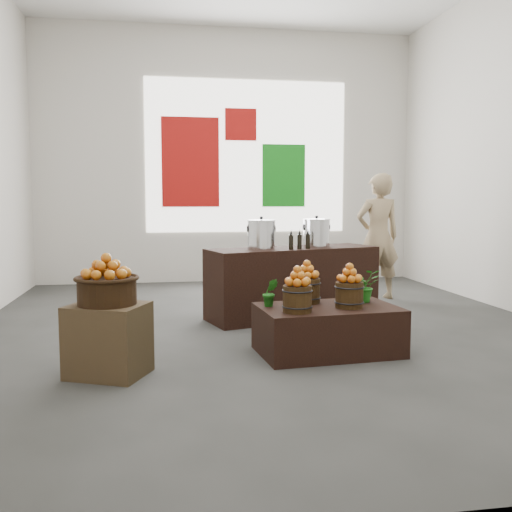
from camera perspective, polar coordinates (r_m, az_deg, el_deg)
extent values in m
plane|color=#3B3B38|center=(5.88, 1.23, -7.30)|extent=(7.00, 7.00, 0.00)
cube|color=beige|center=(9.22, -2.81, 9.92)|extent=(6.00, 0.04, 4.00)
cube|color=white|center=(9.24, -0.92, 9.92)|extent=(3.20, 0.02, 2.40)
cube|color=#A50F0C|center=(9.13, -6.58, 9.30)|extent=(0.90, 0.04, 1.40)
cube|color=#137C17|center=(9.32, 2.78, 8.03)|extent=(0.70, 0.04, 1.00)
cube|color=#A50F0C|center=(9.26, -1.54, 13.01)|extent=(0.50, 0.04, 0.50)
cube|color=brown|center=(4.46, -14.56, -8.13)|extent=(0.68, 0.63, 0.54)
cylinder|color=black|center=(4.39, -14.68, -3.43)|extent=(0.43, 0.43, 0.20)
cube|color=black|center=(4.99, 7.19, -7.33)|extent=(1.24, 0.83, 0.41)
cylinder|color=#34210E|center=(4.66, 4.15, -4.30)|extent=(0.24, 0.24, 0.22)
cylinder|color=#34210E|center=(4.90, 9.31, -3.86)|extent=(0.24, 0.24, 0.22)
cylinder|color=#34210E|center=(5.09, 5.09, -3.47)|extent=(0.24, 0.24, 0.22)
imported|color=#165D13|center=(5.19, 10.74, -2.92)|extent=(0.29, 0.26, 0.30)
imported|color=#165D13|center=(4.89, 1.43, -3.68)|extent=(0.14, 0.11, 0.24)
cube|color=black|center=(6.41, 3.68, -2.66)|extent=(2.01, 1.12, 0.79)
cylinder|color=silver|center=(6.17, 0.53, 2.08)|extent=(0.30, 0.30, 0.30)
cylinder|color=silver|center=(6.51, 6.06, 2.24)|extent=(0.30, 0.30, 0.30)
imported|color=#977F5C|center=(7.70, 12.08, 1.91)|extent=(0.63, 0.44, 1.66)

